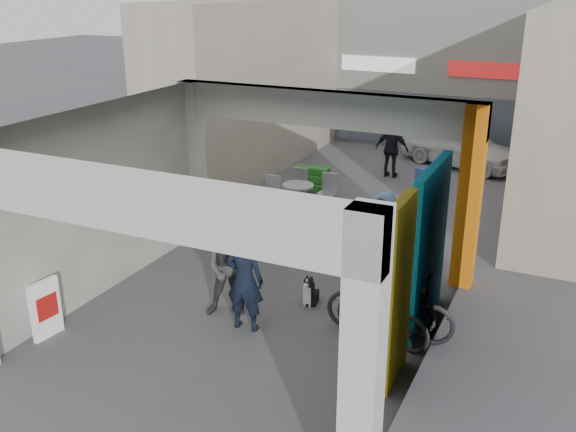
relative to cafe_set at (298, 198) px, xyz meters
The scene contains 20 objects.
ground 4.66m from the cafe_set, 70.73° to the right, with size 90.00×90.00×0.00m, color #505055.
arcade_canopy 5.94m from the cafe_set, 68.29° to the right, with size 6.40×6.45×6.40m.
far_building 10.39m from the cafe_set, 80.93° to the left, with size 18.00×4.08×8.00m.
plaza_bldg_left 4.81m from the cafe_set, 133.62° to the left, with size 2.00×9.00×5.00m, color #B4A995.
bollard_left 1.90m from the cafe_set, 93.47° to the right, with size 0.09×0.09×0.91m, color gray.
bollard_center 2.64m from the cafe_set, 51.76° to the right, with size 0.09×0.09×0.94m, color gray.
bollard_right 3.65m from the cafe_set, 30.92° to the right, with size 0.09×0.09×0.94m, color gray.
advert_board_near 7.35m from the cafe_set, 99.48° to the right, with size 0.15×0.56×1.00m.
advert_board_far 2.97m from the cafe_set, 114.10° to the right, with size 0.20×0.55×1.00m.
cafe_set is the anchor object (origin of this frame).
produce_stand 1.40m from the cafe_set, 101.09° to the left, with size 1.13×0.61×0.74m.
crate_stack 4.11m from the cafe_set, 54.59° to the left, with size 0.49×0.41×0.56m.
border_collie 4.96m from the cafe_set, 63.21° to the right, with size 0.22×0.44×0.60m.
man_with_dog 5.87m from the cafe_set, 74.29° to the right, with size 0.65×0.42×1.77m, color black.
man_back_turned 5.45m from the cafe_set, 78.18° to the right, with size 0.86×0.67×1.77m, color #363638.
man_elderly 3.58m from the cafe_set, 36.13° to the right, with size 0.76×0.49×1.55m, color #6089BA.
man_crates 4.16m from the cafe_set, 72.68° to the left, with size 1.00×0.41×1.70m, color black.
bicycle_front 6.19m from the cafe_set, 51.73° to the right, with size 0.74×2.11×1.11m, color black.
bicycle_rear 6.36m from the cafe_set, 53.48° to the right, with size 0.47×1.67×1.01m, color black.
white_van 6.68m from the cafe_set, 64.61° to the left, with size 1.53×3.80×1.30m, color silver.
Camera 1 is at (4.74, -9.52, 5.52)m, focal length 40.00 mm.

